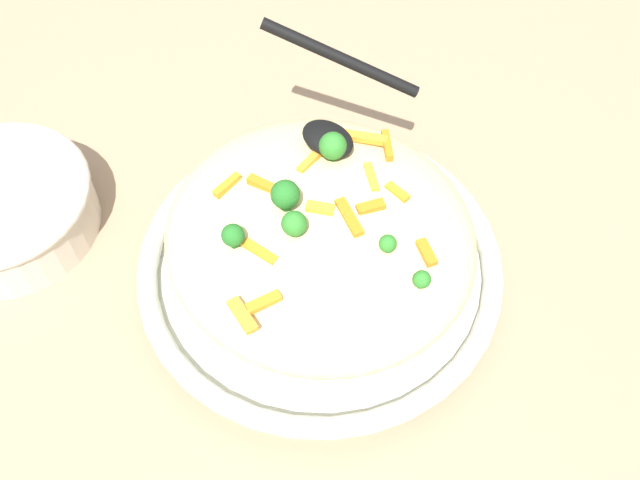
% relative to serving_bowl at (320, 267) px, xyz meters
% --- Properties ---
extents(ground_plane, '(2.40, 2.40, 0.00)m').
position_rel_serving_bowl_xyz_m(ground_plane, '(0.00, 0.00, -0.02)').
color(ground_plane, '#9E7F60').
extents(serving_bowl, '(0.37, 0.37, 0.05)m').
position_rel_serving_bowl_xyz_m(serving_bowl, '(0.00, 0.00, 0.00)').
color(serving_bowl, silver).
rests_on(serving_bowl, ground_plane).
extents(pasta_mound, '(0.30, 0.29, 0.08)m').
position_rel_serving_bowl_xyz_m(pasta_mound, '(0.00, 0.00, 0.06)').
color(pasta_mound, '#DBC689').
rests_on(pasta_mound, serving_bowl).
extents(carrot_piece_0, '(0.03, 0.03, 0.01)m').
position_rel_serving_bowl_xyz_m(carrot_piece_0, '(0.01, -0.11, 0.09)').
color(carrot_piece_0, orange).
rests_on(carrot_piece_0, pasta_mound).
extents(carrot_piece_1, '(0.03, 0.03, 0.01)m').
position_rel_serving_bowl_xyz_m(carrot_piece_1, '(-0.01, -0.06, 0.09)').
color(carrot_piece_1, orange).
rests_on(carrot_piece_1, pasta_mound).
extents(carrot_piece_2, '(0.03, 0.01, 0.01)m').
position_rel_serving_bowl_xyz_m(carrot_piece_2, '(0.06, 0.01, 0.10)').
color(carrot_piece_2, orange).
rests_on(carrot_piece_2, pasta_mound).
extents(carrot_piece_3, '(0.03, 0.02, 0.01)m').
position_rel_serving_bowl_xyz_m(carrot_piece_3, '(-0.10, -0.03, 0.09)').
color(carrot_piece_3, orange).
rests_on(carrot_piece_3, pasta_mound).
extents(carrot_piece_4, '(0.03, 0.01, 0.01)m').
position_rel_serving_bowl_xyz_m(carrot_piece_4, '(-0.04, -0.07, 0.09)').
color(carrot_piece_4, orange).
rests_on(carrot_piece_4, pasta_mound).
extents(carrot_piece_5, '(0.04, 0.01, 0.01)m').
position_rel_serving_bowl_xyz_m(carrot_piece_5, '(0.01, 0.07, 0.09)').
color(carrot_piece_5, orange).
rests_on(carrot_piece_5, pasta_mound).
extents(carrot_piece_6, '(0.04, 0.03, 0.01)m').
position_rel_serving_bowl_xyz_m(carrot_piece_6, '(-0.03, -0.01, 0.10)').
color(carrot_piece_6, orange).
rests_on(carrot_piece_6, pasta_mound).
extents(carrot_piece_7, '(0.01, 0.03, 0.01)m').
position_rel_serving_bowl_xyz_m(carrot_piece_7, '(0.05, -0.04, 0.10)').
color(carrot_piece_7, orange).
rests_on(carrot_piece_7, pasta_mound).
extents(carrot_piece_8, '(0.01, 0.03, 0.01)m').
position_rel_serving_bowl_xyz_m(carrot_piece_8, '(0.09, 0.03, 0.09)').
color(carrot_piece_8, orange).
rests_on(carrot_piece_8, pasta_mound).
extents(carrot_piece_9, '(0.02, 0.03, 0.01)m').
position_rel_serving_bowl_xyz_m(carrot_piece_9, '(-0.03, 0.10, 0.09)').
color(carrot_piece_9, orange).
rests_on(carrot_piece_9, pasta_mound).
extents(carrot_piece_10, '(0.03, 0.02, 0.01)m').
position_rel_serving_bowl_xyz_m(carrot_piece_10, '(-0.00, -0.00, 0.10)').
color(carrot_piece_10, orange).
rests_on(carrot_piece_10, pasta_mound).
extents(carrot_piece_11, '(0.02, 0.03, 0.01)m').
position_rel_serving_bowl_xyz_m(carrot_piece_11, '(-0.03, -0.03, 0.10)').
color(carrot_piece_11, orange).
rests_on(carrot_piece_11, pasta_mound).
extents(carrot_piece_12, '(0.04, 0.03, 0.01)m').
position_rel_serving_bowl_xyz_m(carrot_piece_12, '(0.03, -0.10, 0.09)').
color(carrot_piece_12, orange).
rests_on(carrot_piece_12, pasta_mound).
extents(carrot_piece_13, '(0.04, 0.02, 0.01)m').
position_rel_serving_bowl_xyz_m(carrot_piece_13, '(-0.02, 0.12, 0.09)').
color(carrot_piece_13, orange).
rests_on(carrot_piece_13, pasta_mound).
extents(broccoli_floret_0, '(0.03, 0.03, 0.03)m').
position_rel_serving_bowl_xyz_m(broccoli_floret_0, '(0.04, -0.06, 0.11)').
color(broccoli_floret_0, '#296820').
rests_on(broccoli_floret_0, pasta_mound).
extents(broccoli_floret_1, '(0.02, 0.02, 0.02)m').
position_rel_serving_bowl_xyz_m(broccoli_floret_1, '(-0.12, -0.00, 0.10)').
color(broccoli_floret_1, '#296820').
rests_on(broccoli_floret_1, pasta_mound).
extents(broccoli_floret_2, '(0.02, 0.02, 0.03)m').
position_rel_serving_bowl_xyz_m(broccoli_floret_2, '(0.03, 0.08, 0.11)').
color(broccoli_floret_2, '#205B1C').
rests_on(broccoli_floret_2, pasta_mound).
extents(broccoli_floret_3, '(0.02, 0.02, 0.03)m').
position_rel_serving_bowl_xyz_m(broccoli_floret_3, '(-0.00, 0.03, 0.11)').
color(broccoli_floret_3, '#296820').
rests_on(broccoli_floret_3, pasta_mound).
extents(broccoli_floret_4, '(0.03, 0.03, 0.03)m').
position_rel_serving_bowl_xyz_m(broccoli_floret_4, '(0.02, 0.02, 0.12)').
color(broccoli_floret_4, '#205B1C').
rests_on(broccoli_floret_4, pasta_mound).
extents(broccoli_floret_5, '(0.02, 0.02, 0.02)m').
position_rel_serving_bowl_xyz_m(broccoli_floret_5, '(-0.07, -0.01, 0.10)').
color(broccoli_floret_5, '#296820').
rests_on(broccoli_floret_5, pasta_mound).
extents(serving_spoon, '(0.14, 0.13, 0.08)m').
position_rel_serving_bowl_xyz_m(serving_spoon, '(0.06, -0.09, 0.12)').
color(serving_spoon, black).
rests_on(serving_spoon, pasta_mound).
extents(companion_bowl, '(0.20, 0.20, 0.07)m').
position_rel_serving_bowl_xyz_m(companion_bowl, '(0.30, 0.17, 0.01)').
color(companion_bowl, beige).
rests_on(companion_bowl, ground_plane).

